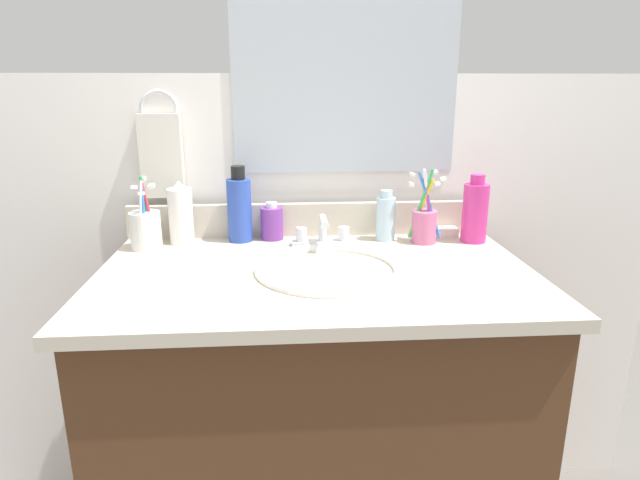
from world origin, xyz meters
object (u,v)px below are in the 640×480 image
object	(u,v)px
bottle_lotion_white	(181,215)
cup_pink	(424,223)
faucet	(323,235)
bottle_gel_clear	(386,217)
bottle_shampoo_blue	(239,208)
bottle_cream_purple	(272,223)
hand_towel	(162,156)
cup_white_ceramic	(146,228)
bottle_soap_pink	(475,212)
soap_bar	(445,232)

from	to	relation	value
bottle_lotion_white	cup_pink	bearing A→B (deg)	-3.82
faucet	bottle_gel_clear	world-z (taller)	bottle_gel_clear
bottle_shampoo_blue	bottle_gel_clear	distance (m)	0.39
bottle_cream_purple	bottle_gel_clear	world-z (taller)	bottle_gel_clear
hand_towel	bottle_shampoo_blue	bearing A→B (deg)	-17.11
bottle_cream_purple	cup_pink	world-z (taller)	cup_pink
bottle_cream_purple	cup_white_ceramic	bearing A→B (deg)	-168.48
bottle_soap_pink	cup_pink	bearing A→B (deg)	-179.60
bottle_gel_clear	bottle_lotion_white	bearing A→B (deg)	179.02
bottle_shampoo_blue	cup_pink	bearing A→B (deg)	-6.14
bottle_cream_purple	bottle_gel_clear	xyz separation A→B (m)	(0.30, -0.03, 0.02)
faucet	cup_white_ceramic	size ratio (longest dim) A/B	0.86
bottle_shampoo_blue	bottle_cream_purple	bearing A→B (deg)	6.89
faucet	cup_white_ceramic	world-z (taller)	cup_white_ceramic
bottle_gel_clear	cup_white_ceramic	distance (m)	0.62
bottle_soap_pink	soap_bar	xyz separation A→B (m)	(-0.06, 0.06, -0.07)
bottle_shampoo_blue	cup_pink	distance (m)	0.49
bottle_lotion_white	bottle_gel_clear	size ratio (longest dim) A/B	1.23
bottle_cream_purple	cup_white_ceramic	world-z (taller)	cup_white_ceramic
bottle_shampoo_blue	cup_white_ceramic	distance (m)	0.24
faucet	bottle_lotion_white	bearing A→B (deg)	171.44
bottle_cream_purple	cup_pink	size ratio (longest dim) A/B	0.52
soap_bar	bottle_soap_pink	bearing A→B (deg)	-43.54
bottle_lotion_white	soap_bar	distance (m)	0.71
bottle_cream_purple	bottle_soap_pink	bearing A→B (deg)	-6.55
soap_bar	bottle_gel_clear	bearing A→B (deg)	-172.03
bottle_gel_clear	soap_bar	xyz separation A→B (m)	(0.17, 0.02, -0.05)
bottle_shampoo_blue	bottle_lotion_white	distance (m)	0.15
faucet	bottle_cream_purple	distance (m)	0.15
soap_bar	bottle_lotion_white	bearing A→B (deg)	-178.81
soap_bar	cup_white_ceramic	bearing A→B (deg)	-175.69
bottle_soap_pink	bottle_cream_purple	xyz separation A→B (m)	(-0.53, 0.06, -0.04)
cup_pink	hand_towel	bearing A→B (deg)	170.51
faucet	soap_bar	xyz separation A→B (m)	(0.34, 0.07, -0.02)
hand_towel	faucet	xyz separation A→B (m)	(0.42, -0.13, -0.19)
cup_pink	bottle_gel_clear	bearing A→B (deg)	161.00
bottle_shampoo_blue	bottle_gel_clear	world-z (taller)	bottle_shampoo_blue
hand_towel	soap_bar	distance (m)	0.79
cup_pink	cup_white_ceramic	world-z (taller)	cup_pink
bottle_shampoo_blue	bottle_cream_purple	xyz separation A→B (m)	(0.08, 0.01, -0.04)
bottle_soap_pink	soap_bar	size ratio (longest dim) A/B	2.80
hand_towel	bottle_shampoo_blue	size ratio (longest dim) A/B	1.10
hand_towel	cup_pink	distance (m)	0.72
bottle_soap_pink	bottle_lotion_white	xyz separation A→B (m)	(-0.77, 0.04, -0.01)
hand_towel	soap_bar	xyz separation A→B (m)	(0.76, -0.06, -0.21)
cup_pink	cup_white_ceramic	distance (m)	0.72
faucet	bottle_lotion_white	world-z (taller)	bottle_lotion_white
bottle_soap_pink	cup_white_ceramic	size ratio (longest dim) A/B	0.96
hand_towel	bottle_shampoo_blue	xyz separation A→B (m)	(0.20, -0.06, -0.13)
cup_white_ceramic	hand_towel	bearing A→B (deg)	76.15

